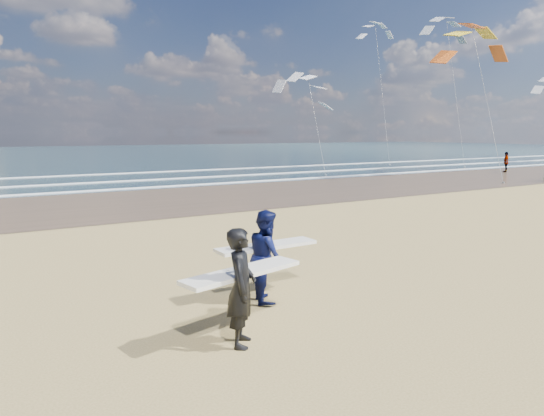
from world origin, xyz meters
TOP-DOWN VIEW (x-y plane):
  - wet_sand_strip at (20.00, 18.00)m, footprint 220.00×12.00m
  - ocean at (20.00, 72.00)m, footprint 220.00×100.00m
  - foam_breakers at (20.00, 28.10)m, footprint 220.00×11.70m
  - surfer_near at (-0.19, 0.49)m, footprint 2.26×1.27m
  - surfer_far at (1.18, 2.06)m, footprint 2.21×1.18m
  - beachgoer_1 at (34.44, 19.08)m, footprint 1.05×0.96m
  - kite_0 at (26.68, 16.26)m, footprint 7.17×4.89m
  - kite_1 at (19.97, 26.76)m, footprint 5.83×4.74m
  - kite_2 at (36.67, 26.77)m, footprint 5.95×4.75m
  - kite_5 at (33.01, 32.92)m, footprint 4.73×4.62m

SIDE VIEW (x-z plane):
  - wet_sand_strip at x=20.00m, z-range 0.00..0.01m
  - ocean at x=20.00m, z-range 0.00..0.02m
  - foam_breakers at x=20.00m, z-range 0.02..0.08m
  - beachgoer_1 at x=34.44m, z-range 0.00..1.72m
  - surfer_far at x=1.18m, z-range 0.01..1.85m
  - surfer_near at x=-0.19m, z-range 0.01..1.91m
  - kite_1 at x=19.97m, z-range 0.52..9.56m
  - kite_0 at x=26.68m, z-range 1.17..13.39m
  - kite_5 at x=33.01m, z-range 0.26..16.12m
  - kite_2 at x=36.67m, z-range 0.75..16.54m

